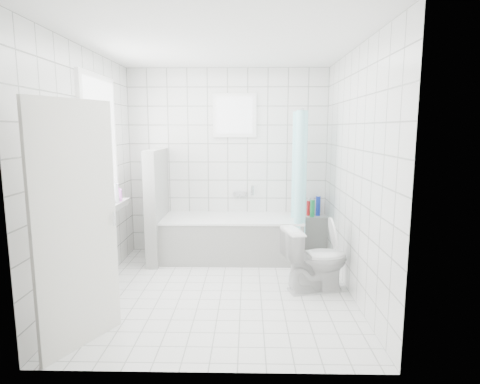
{
  "coord_description": "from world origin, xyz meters",
  "views": [
    {
      "loc": [
        0.29,
        -4.19,
        1.77
      ],
      "look_at": [
        0.2,
        0.35,
        1.05
      ],
      "focal_mm": 30.0,
      "sensor_mm": 36.0,
      "label": 1
    }
  ],
  "objects": [
    {
      "name": "ground",
      "position": [
        0.0,
        0.0,
        0.0
      ],
      "size": [
        3.0,
        3.0,
        0.0
      ],
      "primitive_type": "plane",
      "color": "white",
      "rests_on": "ground"
    },
    {
      "name": "ceiling",
      "position": [
        0.0,
        0.0,
        2.6
      ],
      "size": [
        3.0,
        3.0,
        0.0
      ],
      "primitive_type": "plane",
      "rotation": [
        3.14,
        0.0,
        0.0
      ],
      "color": "white",
      "rests_on": "ground"
    },
    {
      "name": "wall_back",
      "position": [
        0.0,
        1.5,
        1.3
      ],
      "size": [
        2.8,
        0.02,
        2.6
      ],
      "primitive_type": "cube",
      "color": "white",
      "rests_on": "ground"
    },
    {
      "name": "wall_front",
      "position": [
        0.0,
        -1.5,
        1.3
      ],
      "size": [
        2.8,
        0.02,
        2.6
      ],
      "primitive_type": "cube",
      "color": "white",
      "rests_on": "ground"
    },
    {
      "name": "wall_left",
      "position": [
        -1.4,
        0.0,
        1.3
      ],
      "size": [
        0.02,
        3.0,
        2.6
      ],
      "primitive_type": "cube",
      "color": "white",
      "rests_on": "ground"
    },
    {
      "name": "wall_right",
      "position": [
        1.4,
        0.0,
        1.3
      ],
      "size": [
        0.02,
        3.0,
        2.6
      ],
      "primitive_type": "cube",
      "color": "white",
      "rests_on": "ground"
    },
    {
      "name": "window_left",
      "position": [
        -1.35,
        0.3,
        1.6
      ],
      "size": [
        0.01,
        0.9,
        1.4
      ],
      "primitive_type": "cube",
      "color": "white",
      "rests_on": "wall_left"
    },
    {
      "name": "window_back",
      "position": [
        0.1,
        1.46,
        1.95
      ],
      "size": [
        0.5,
        0.01,
        0.5
      ],
      "primitive_type": "cube",
      "color": "white",
      "rests_on": "wall_back"
    },
    {
      "name": "window_sill",
      "position": [
        -1.31,
        0.3,
        0.86
      ],
      "size": [
        0.18,
        1.02,
        0.08
      ],
      "primitive_type": "cube",
      "color": "white",
      "rests_on": "wall_left"
    },
    {
      "name": "door",
      "position": [
        -1.07,
        -1.12,
        1.0
      ],
      "size": [
        0.39,
        0.73,
        2.0
      ],
      "primitive_type": "cube",
      "rotation": [
        0.0,
        0.0,
        -0.47
      ],
      "color": "silver",
      "rests_on": "ground"
    },
    {
      "name": "bathtub",
      "position": [
        0.07,
        1.12,
        0.29
      ],
      "size": [
        1.88,
        0.77,
        0.58
      ],
      "color": "white",
      "rests_on": "ground"
    },
    {
      "name": "partition_wall",
      "position": [
        -0.93,
        1.07,
        0.75
      ],
      "size": [
        0.15,
        0.85,
        1.5
      ],
      "primitive_type": "cube",
      "color": "white",
      "rests_on": "ground"
    },
    {
      "name": "tiled_ledge",
      "position": [
        1.23,
        1.38,
        0.28
      ],
      "size": [
        0.4,
        0.24,
        0.55
      ],
      "primitive_type": "cube",
      "color": "white",
      "rests_on": "ground"
    },
    {
      "name": "toilet",
      "position": [
        1.03,
        0.04,
        0.36
      ],
      "size": [
        0.78,
        0.56,
        0.72
      ],
      "primitive_type": "imported",
      "rotation": [
        0.0,
        0.0,
        1.82
      ],
      "color": "white",
      "rests_on": "ground"
    },
    {
      "name": "curtain_rod",
      "position": [
        0.95,
        1.1,
        2.0
      ],
      "size": [
        0.02,
        0.8,
        0.02
      ],
      "primitive_type": "cylinder",
      "rotation": [
        1.57,
        0.0,
        0.0
      ],
      "color": "silver",
      "rests_on": "wall_back"
    },
    {
      "name": "shower_curtain",
      "position": [
        0.95,
        0.97,
        1.1
      ],
      "size": [
        0.14,
        0.48,
        1.78
      ],
      "primitive_type": null,
      "color": "#53EDF3",
      "rests_on": "curtain_rod"
    },
    {
      "name": "tub_faucet",
      "position": [
        0.17,
        1.46,
        0.85
      ],
      "size": [
        0.18,
        0.06,
        0.06
      ],
      "primitive_type": "cube",
      "color": "silver",
      "rests_on": "wall_back"
    },
    {
      "name": "sill_bottles",
      "position": [
        -1.3,
        0.23,
        1.03
      ],
      "size": [
        0.16,
        0.82,
        0.33
      ],
      "color": "white",
      "rests_on": "window_sill"
    },
    {
      "name": "ledge_bottles",
      "position": [
        1.21,
        1.37,
        0.67
      ],
      "size": [
        0.19,
        0.16,
        0.28
      ],
      "color": "#1632B5",
      "rests_on": "tiled_ledge"
    }
  ]
}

